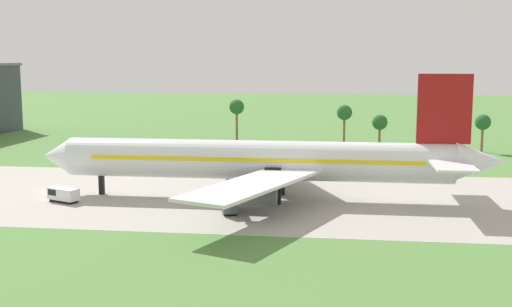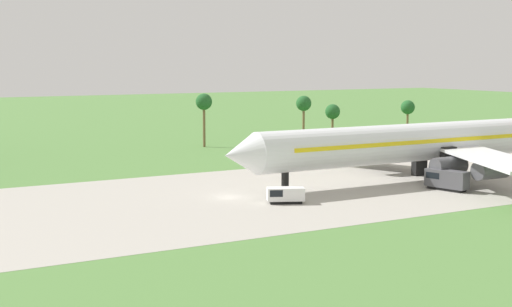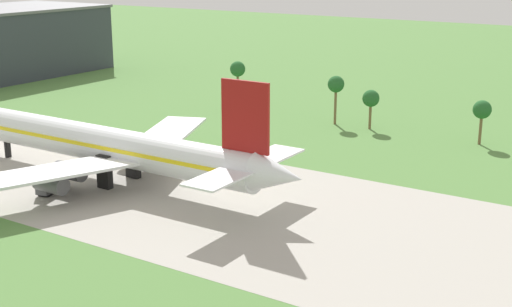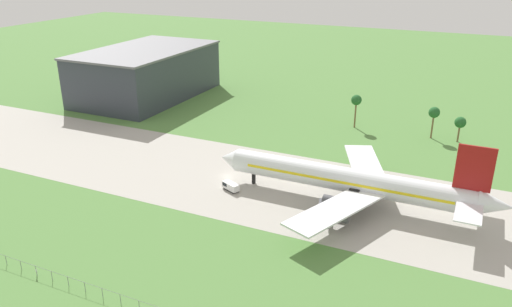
% 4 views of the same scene
% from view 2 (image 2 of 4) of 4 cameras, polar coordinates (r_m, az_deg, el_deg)
% --- Properties ---
extents(ground_plane, '(600.00, 600.00, 0.00)m').
position_cam_2_polar(ground_plane, '(98.55, -2.20, -3.53)').
color(ground_plane, '#517F3D').
extents(taxiway_strip, '(320.00, 44.00, 0.02)m').
position_cam_2_polar(taxiway_strip, '(98.55, -2.20, -3.53)').
color(taxiway_strip, '#A8A399').
rests_on(taxiway_strip, ground_plane).
extents(jet_airliner, '(71.05, 55.03, 19.17)m').
position_cam_2_polar(jet_airliner, '(116.30, 13.60, 0.91)').
color(jet_airliner, white).
rests_on(jet_airliner, ground_plane).
extents(baggage_tug, '(5.30, 3.79, 2.12)m').
position_cam_2_polar(baggage_tug, '(94.30, 2.27, -3.32)').
color(baggage_tug, black).
rests_on(baggage_tug, ground_plane).
extents(catering_van, '(3.63, 6.66, 2.98)m').
position_cam_2_polar(catering_van, '(107.42, 14.93, -2.01)').
color(catering_van, black).
rests_on(catering_van, ground_plane).
extents(palm_tree_row, '(60.73, 3.60, 11.71)m').
position_cam_2_polar(palm_tree_row, '(169.83, 4.80, 3.73)').
color(palm_tree_row, brown).
rests_on(palm_tree_row, ground_plane).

